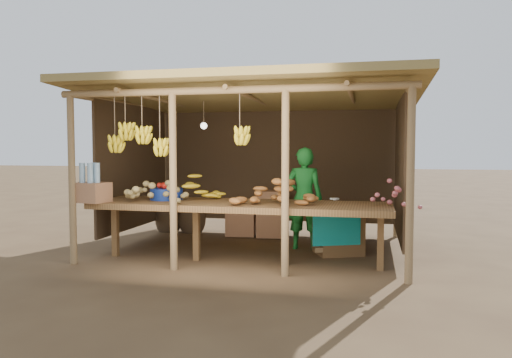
# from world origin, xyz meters

# --- Properties ---
(ground) EXTENTS (60.00, 60.00, 0.00)m
(ground) POSITION_xyz_m (0.00, 0.00, 0.00)
(ground) COLOR brown
(ground) RESTS_ON ground
(stall_structure) EXTENTS (4.70, 3.50, 2.43)m
(stall_structure) POSITION_xyz_m (-0.08, -0.00, 1.92)
(stall_structure) COLOR olive
(stall_structure) RESTS_ON ground
(counter) EXTENTS (3.90, 1.05, 0.80)m
(counter) POSITION_xyz_m (0.00, -0.95, 0.74)
(counter) COLOR brown
(counter) RESTS_ON ground
(potato_heap) EXTENTS (0.90, 0.56, 0.36)m
(potato_heap) POSITION_xyz_m (-1.14, -1.16, 0.98)
(potato_heap) COLOR #9B8850
(potato_heap) RESTS_ON counter
(sweet_potato_heap) EXTENTS (1.10, 0.75, 0.36)m
(sweet_potato_heap) POSITION_xyz_m (0.52, -1.04, 0.98)
(sweet_potato_heap) COLOR #9D5F28
(sweet_potato_heap) RESTS_ON counter
(onion_heap) EXTENTS (0.69, 0.42, 0.35)m
(onion_heap) POSITION_xyz_m (1.90, -1.12, 0.98)
(onion_heap) COLOR #BA5A5F
(onion_heap) RESTS_ON counter
(banana_pile) EXTENTS (0.74, 0.58, 0.35)m
(banana_pile) POSITION_xyz_m (-0.75, -0.64, 0.97)
(banana_pile) COLOR yellow
(banana_pile) RESTS_ON counter
(tomato_basin) EXTENTS (0.45, 0.45, 0.24)m
(tomato_basin) POSITION_xyz_m (-1.08, -0.83, 0.90)
(tomato_basin) COLOR navy
(tomato_basin) RESTS_ON counter
(bottle_box) EXTENTS (0.47, 0.40, 0.52)m
(bottle_box) POSITION_xyz_m (-1.90, -1.36, 1.00)
(bottle_box) COLOR #9D6946
(bottle_box) RESTS_ON counter
(vendor) EXTENTS (0.56, 0.38, 1.52)m
(vendor) POSITION_xyz_m (0.70, 0.14, 0.76)
(vendor) COLOR #1A7628
(vendor) RESTS_ON ground
(tarp_crate) EXTENTS (0.86, 0.81, 0.82)m
(tarp_crate) POSITION_xyz_m (1.22, -0.09, 0.34)
(tarp_crate) COLOR brown
(tarp_crate) RESTS_ON ground
(carton_stack) EXTENTS (1.08, 0.47, 0.78)m
(carton_stack) POSITION_xyz_m (-0.13, 0.94, 0.34)
(carton_stack) COLOR #9D6946
(carton_stack) RESTS_ON ground
(burlap_sacks) EXTENTS (0.94, 0.49, 0.67)m
(burlap_sacks) POSITION_xyz_m (-1.68, 1.16, 0.29)
(burlap_sacks) COLOR #463320
(burlap_sacks) RESTS_ON ground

